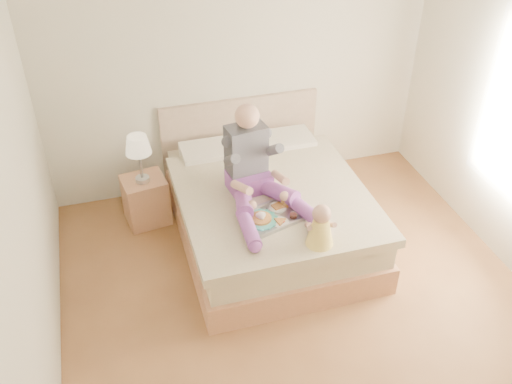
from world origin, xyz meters
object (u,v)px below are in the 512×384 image
object	(u,v)px
nightstand	(146,200)
bed	(267,207)
tray	(270,215)
adult	(255,173)
baby	(320,228)

from	to	relation	value
nightstand	bed	bearing A→B (deg)	-34.17
nightstand	tray	size ratio (longest dim) A/B	0.90
bed	adult	xyz separation A→B (m)	(-0.17, -0.18, 0.55)
adult	tray	world-z (taller)	adult
bed	baby	size ratio (longest dim) A/B	5.76
nightstand	baby	world-z (taller)	baby
bed	tray	bearing A→B (deg)	-104.64
bed	baby	distance (m)	1.06
adult	baby	world-z (taller)	adult
nightstand	tray	world-z (taller)	tray
tray	baby	world-z (taller)	baby
nightstand	baby	xyz separation A→B (m)	(1.26, -1.48, 0.51)
bed	nightstand	distance (m)	1.23
adult	tray	bearing A→B (deg)	-92.17
bed	tray	size ratio (longest dim) A/B	3.92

